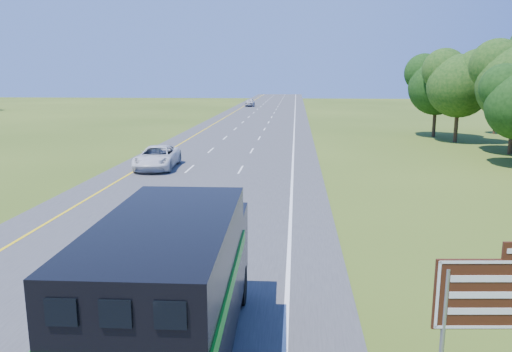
% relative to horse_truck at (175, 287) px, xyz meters
% --- Properties ---
extents(road, '(15.00, 260.00, 0.04)m').
position_rel_horse_truck_xyz_m(road, '(-3.09, 36.39, -2.01)').
color(road, '#38383A').
rests_on(road, ground).
extents(lane_markings, '(11.15, 260.00, 0.01)m').
position_rel_horse_truck_xyz_m(lane_markings, '(-3.09, 36.39, -1.99)').
color(lane_markings, yellow).
rests_on(lane_markings, road).
extents(horse_truck, '(2.84, 8.48, 3.73)m').
position_rel_horse_truck_xyz_m(horse_truck, '(0.00, 0.00, 0.00)').
color(horse_truck, black).
rests_on(horse_truck, road).
extents(white_suv, '(2.92, 5.83, 1.58)m').
position_rel_horse_truck_xyz_m(white_suv, '(-7.29, 24.51, -1.20)').
color(white_suv, silver).
rests_on(white_suv, road).
extents(far_car, '(1.92, 4.74, 1.61)m').
position_rel_horse_truck_xyz_m(far_car, '(-7.29, 96.86, -1.19)').
color(far_car, '#AEAEB5').
rests_on(far_car, road).
extents(exit_sign, '(2.04, 0.23, 3.47)m').
position_rel_horse_truck_xyz_m(exit_sign, '(6.39, -0.61, 0.22)').
color(exit_sign, gray).
rests_on(exit_sign, ground).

